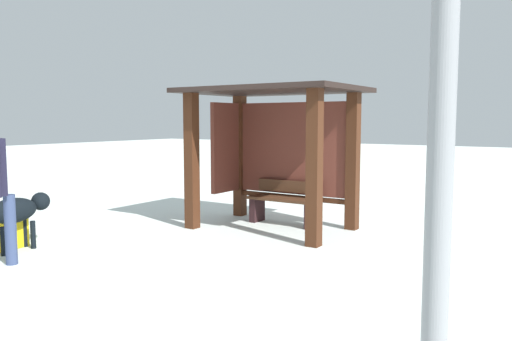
{
  "coord_description": "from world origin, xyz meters",
  "views": [
    {
      "loc": [
        4.39,
        -7.12,
        1.79
      ],
      "look_at": [
        -0.2,
        -0.17,
        0.97
      ],
      "focal_mm": 35.95,
      "sensor_mm": 36.0,
      "label": 1
    }
  ],
  "objects_px": {
    "dog": "(18,211)",
    "street_sign": "(438,205)",
    "bench_left_inside": "(284,204)",
    "bus_shelter": "(273,131)"
  },
  "relations": [
    {
      "from": "bus_shelter",
      "to": "street_sign",
      "type": "relative_size",
      "value": 1.08
    },
    {
      "from": "dog",
      "to": "street_sign",
      "type": "height_order",
      "value": "street_sign"
    },
    {
      "from": "bench_left_inside",
      "to": "dog",
      "type": "distance_m",
      "value": 4.16
    },
    {
      "from": "bus_shelter",
      "to": "dog",
      "type": "xyz_separation_m",
      "value": [
        -2.08,
        -3.31,
        -1.07
      ]
    },
    {
      "from": "bus_shelter",
      "to": "street_sign",
      "type": "bearing_deg",
      "value": -55.58
    },
    {
      "from": "bus_shelter",
      "to": "dog",
      "type": "height_order",
      "value": "bus_shelter"
    },
    {
      "from": "dog",
      "to": "street_sign",
      "type": "distance_m",
      "value": 6.96
    },
    {
      "from": "dog",
      "to": "street_sign",
      "type": "xyz_separation_m",
      "value": [
        6.28,
        -2.82,
        1.05
      ]
    },
    {
      "from": "bus_shelter",
      "to": "bench_left_inside",
      "type": "height_order",
      "value": "bus_shelter"
    },
    {
      "from": "dog",
      "to": "bench_left_inside",
      "type": "bearing_deg",
      "value": 58.35
    }
  ]
}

